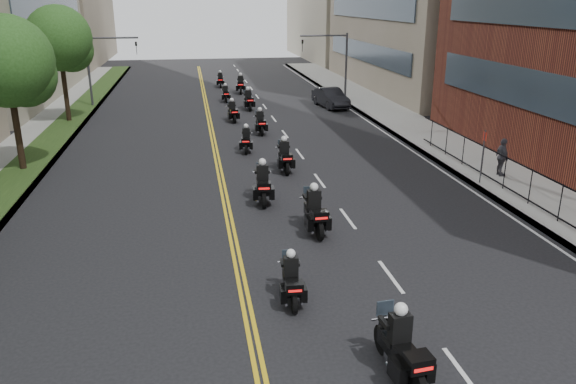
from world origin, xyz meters
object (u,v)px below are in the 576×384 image
object	(u,v)px
motorcycle_5	(285,157)
motorcycle_9	(248,101)
motorcycle_2	(291,281)
motorcycle_11	(241,85)
motorcycle_1	(401,350)
motorcycle_4	(263,185)
motorcycle_6	(246,141)
motorcycle_10	(226,94)
motorcycle_8	(232,112)
motorcycle_7	(260,123)
motorcycle_12	(220,80)
pedestrian_c	(502,157)
motorcycle_3	(315,213)
parked_sedan	(331,98)

from	to	relation	value
motorcycle_5	motorcycle_9	world-z (taller)	motorcycle_9
motorcycle_2	motorcycle_5	distance (m)	12.98
motorcycle_11	motorcycle_5	bearing A→B (deg)	-84.78
motorcycle_1	motorcycle_2	distance (m)	4.26
motorcycle_5	motorcycle_2	bearing A→B (deg)	-97.68
motorcycle_4	motorcycle_6	world-z (taller)	motorcycle_4
motorcycle_9	motorcycle_10	xyz separation A→B (m)	(-1.52, 3.96, -0.09)
motorcycle_11	motorcycle_8	bearing A→B (deg)	-92.43
motorcycle_9	motorcycle_4	bearing A→B (deg)	-97.16
motorcycle_7	motorcycle_12	xyz separation A→B (m)	(-1.34, 20.95, -0.03)
motorcycle_11	pedestrian_c	distance (m)	30.02
motorcycle_8	motorcycle_10	distance (m)	8.28
motorcycle_3	motorcycle_9	xyz separation A→B (m)	(0.16, 24.92, -0.03)
motorcycle_4	motorcycle_6	distance (m)	8.51
motorcycle_2	motorcycle_7	bearing A→B (deg)	88.54
motorcycle_4	motorcycle_11	size ratio (longest dim) A/B	1.01
motorcycle_5	motorcycle_4	bearing A→B (deg)	-110.01
motorcycle_4	pedestrian_c	bearing A→B (deg)	10.68
motorcycle_11	motorcycle_12	world-z (taller)	motorcycle_11
motorcycle_4	motorcycle_8	world-z (taller)	motorcycle_4
motorcycle_2	motorcycle_7	distance (m)	21.40
motorcycle_5	pedestrian_c	size ratio (longest dim) A/B	1.31
motorcycle_10	motorcycle_2	bearing A→B (deg)	-91.18
motorcycle_12	motorcycle_10	bearing A→B (deg)	-87.50
motorcycle_9	motorcycle_11	bearing A→B (deg)	86.09
motorcycle_10	motorcycle_11	bearing A→B (deg)	68.28
motorcycle_5	motorcycle_10	distance (m)	20.96
motorcycle_1	pedestrian_c	world-z (taller)	pedestrian_c
motorcycle_1	motorcycle_11	xyz separation A→B (m)	(0.23, 41.93, 0.01)
motorcycle_5	motorcycle_12	world-z (taller)	motorcycle_5
motorcycle_3	motorcycle_9	world-z (taller)	motorcycle_3
motorcycle_4	motorcycle_12	world-z (taller)	motorcycle_4
motorcycle_7	parked_sedan	bearing A→B (deg)	51.25
motorcycle_1	motorcycle_7	xyz separation A→B (m)	(-0.05, 25.16, -0.06)
motorcycle_1	motorcycle_3	world-z (taller)	motorcycle_3
motorcycle_4	motorcycle_11	bearing A→B (deg)	90.85
motorcycle_2	motorcycle_3	world-z (taller)	motorcycle_3
motorcycle_4	motorcycle_9	world-z (taller)	motorcycle_4
motorcycle_9	parked_sedan	size ratio (longest dim) A/B	0.52
motorcycle_6	motorcycle_9	world-z (taller)	motorcycle_9
parked_sedan	motorcycle_9	bearing A→B (deg)	171.08
motorcycle_6	motorcycle_12	size ratio (longest dim) A/B	0.97
motorcycle_11	motorcycle_1	bearing A→B (deg)	-84.83
motorcycle_1	motorcycle_10	size ratio (longest dim) A/B	1.18
pedestrian_c	motorcycle_7	bearing A→B (deg)	45.93
motorcycle_3	pedestrian_c	xyz separation A→B (m)	(10.30, 4.91, 0.33)
motorcycle_7	motorcycle_12	world-z (taller)	motorcycle_7
motorcycle_2	motorcycle_8	world-z (taller)	motorcycle_8
motorcycle_4	motorcycle_8	xyz separation A→B (m)	(0.04, 17.00, -0.09)
motorcycle_7	motorcycle_8	distance (m)	4.39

